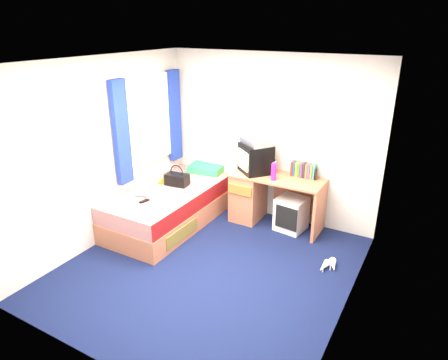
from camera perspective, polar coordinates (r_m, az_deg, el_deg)
The scene contains 20 objects.
ground at distance 4.94m, azimuth -2.16°, elevation -12.38°, with size 3.40×3.40×0.00m, color #0C1438.
room_shell at distance 4.30m, azimuth -2.43°, elevation 3.86°, with size 3.40×3.40×3.40m.
bed at distance 5.86m, azimuth -7.77°, elevation -3.78°, with size 1.01×2.00×0.54m.
pillow at distance 6.34m, azimuth -2.58°, elevation 1.63°, with size 0.52×0.33×0.11m, color teal.
desk at distance 5.87m, azimuth 5.09°, elevation -2.15°, with size 1.30×0.55×0.75m.
storage_cube at distance 5.74m, azimuth 9.60°, elevation -4.76°, with size 0.38×0.38×0.48m, color white.
crt_tv at distance 5.70m, azimuth 4.52°, elevation 3.10°, with size 0.57×0.56×0.42m.
vcr at distance 5.63m, azimuth 4.64°, elevation 5.50°, with size 0.43×0.30×0.08m, color #B9B8BB.
book_row at distance 5.65m, azimuth 11.30°, elevation 1.41°, with size 0.34×0.13×0.20m.
picture_frame at distance 5.62m, azimuth 13.01°, elevation 0.82°, with size 0.02×0.12×0.14m, color black.
pink_water_bottle at distance 5.46m, azimuth 7.11°, elevation 1.12°, with size 0.07×0.07×0.23m, color #E8209D.
aerosol_can at distance 5.69m, azimuth 7.17°, elevation 1.79°, with size 0.05×0.05×0.20m, color white.
handbag at distance 5.85m, azimuth -6.73°, elevation 0.12°, with size 0.35×0.22×0.31m.
towel at distance 5.42m, azimuth -8.83°, elevation -2.19°, with size 0.33×0.28×0.11m, color white.
magazine at distance 6.04m, azimuth -8.07°, elevation -0.11°, with size 0.21×0.28×0.01m, color yellow.
water_bottle at distance 5.56m, azimuth -11.53°, elevation -1.99°, with size 0.07×0.07×0.20m, color silver.
colour_swatch_fan at distance 5.37m, azimuth -9.57°, elevation -3.09°, with size 0.22×0.06×0.01m, color gold.
remote_control at distance 5.41m, azimuth -11.24°, elevation -2.93°, with size 0.05×0.16×0.02m, color black.
window_assembly at distance 5.90m, azimuth -10.67°, elevation 8.08°, with size 0.11×1.42×1.40m.
white_heels at distance 5.05m, azimuth 14.71°, elevation -11.79°, with size 0.23×0.31×0.09m.
Camera 1 is at (2.18, -3.47, 2.76)m, focal length 32.00 mm.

